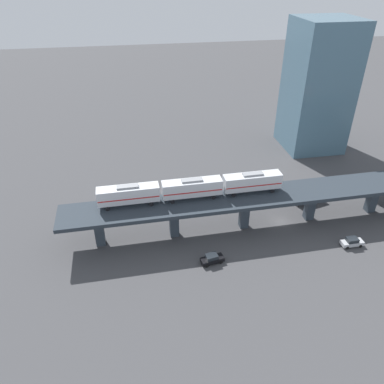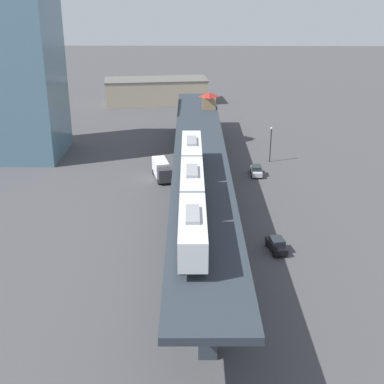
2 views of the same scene
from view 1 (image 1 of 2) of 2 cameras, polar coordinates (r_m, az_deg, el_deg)
name	(u,v)px [view 1 (image 1 of 2)]	position (r m, az deg, el deg)	size (l,w,h in m)	color
ground_plane	(280,221)	(84.57, 13.29, -4.37)	(400.00, 400.00, 0.00)	#424244
elevated_viaduct	(283,196)	(80.85, 13.74, -0.65)	(10.06, 92.14, 7.63)	#283039
subway_train	(192,188)	(74.61, 0.00, 0.67)	(3.51, 37.24, 4.45)	silver
street_car_black	(212,259)	(71.77, 3.08, -10.12)	(2.59, 4.66, 1.89)	black
street_car_silver	(352,242)	(81.89, 23.20, -7.00)	(1.97, 4.41, 1.89)	#B7BABF
delivery_truck	(307,194)	(92.30, 17.13, -0.29)	(3.94, 7.53, 3.20)	#333338
office_tower	(318,87)	(115.17, 18.63, 14.92)	(16.00, 16.00, 36.00)	slate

